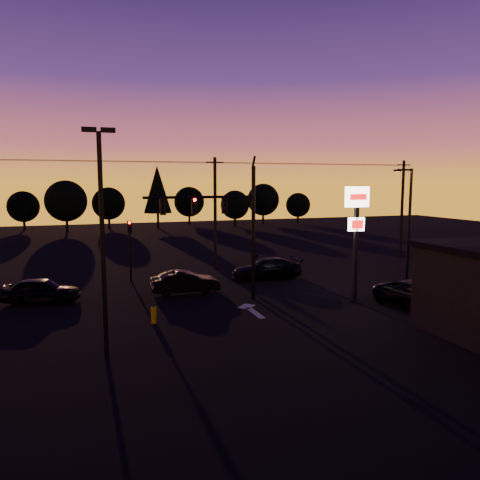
# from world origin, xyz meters

# --- Properties ---
(ground) EXTENTS (120.00, 120.00, 0.00)m
(ground) POSITION_xyz_m (0.00, 0.00, 0.00)
(ground) COLOR black
(ground) RESTS_ON ground
(lane_arrow) EXTENTS (1.20, 3.10, 0.01)m
(lane_arrow) POSITION_xyz_m (0.50, 1.67, 0.01)
(lane_arrow) COLOR beige
(lane_arrow) RESTS_ON ground
(traffic_signal_mast) EXTENTS (6.79, 0.52, 8.58)m
(traffic_signal_mast) POSITION_xyz_m (-0.10, 3.99, 4.94)
(traffic_signal_mast) COLOR black
(traffic_signal_mast) RESTS_ON ground
(secondary_signal) EXTENTS (0.30, 0.31, 4.35)m
(secondary_signal) POSITION_xyz_m (-5.00, 11.49, 2.86)
(secondary_signal) COLOR black
(secondary_signal) RESTS_ON ground
(parking_lot_light) EXTENTS (1.25, 0.30, 9.14)m
(parking_lot_light) POSITION_xyz_m (-7.50, -3.00, 5.27)
(parking_lot_light) COLOR black
(parking_lot_light) RESTS_ON ground
(pylon_sign) EXTENTS (1.50, 0.28, 6.80)m
(pylon_sign) POSITION_xyz_m (7.00, 1.50, 4.91)
(pylon_sign) COLOR black
(pylon_sign) RESTS_ON ground
(streetlight) EXTENTS (1.55, 0.35, 8.00)m
(streetlight) POSITION_xyz_m (13.91, 5.50, 4.42)
(streetlight) COLOR black
(streetlight) RESTS_ON ground
(utility_pole_1) EXTENTS (1.40, 0.26, 9.00)m
(utility_pole_1) POSITION_xyz_m (2.00, 14.00, 4.59)
(utility_pole_1) COLOR black
(utility_pole_1) RESTS_ON ground
(utility_pole_2) EXTENTS (1.40, 0.26, 9.00)m
(utility_pole_2) POSITION_xyz_m (20.00, 14.00, 4.59)
(utility_pole_2) COLOR black
(utility_pole_2) RESTS_ON ground
(power_wires) EXTENTS (36.00, 1.22, 0.07)m
(power_wires) POSITION_xyz_m (2.00, 14.00, 8.57)
(power_wires) COLOR black
(power_wires) RESTS_ON ground
(bollard) EXTENTS (0.28, 0.28, 0.83)m
(bollard) POSITION_xyz_m (-5.00, 0.92, 0.41)
(bollard) COLOR #CDAC00
(bollard) RESTS_ON ground
(tree_1) EXTENTS (4.54, 4.54, 5.71)m
(tree_1) POSITION_xyz_m (-16.00, 53.00, 3.43)
(tree_1) COLOR black
(tree_1) RESTS_ON ground
(tree_2) EXTENTS (5.77, 5.78, 7.26)m
(tree_2) POSITION_xyz_m (-10.00, 48.00, 4.37)
(tree_2) COLOR black
(tree_2) RESTS_ON ground
(tree_3) EXTENTS (4.95, 4.95, 6.22)m
(tree_3) POSITION_xyz_m (-4.00, 52.00, 3.75)
(tree_3) COLOR black
(tree_3) RESTS_ON ground
(tree_4) EXTENTS (4.18, 4.18, 9.50)m
(tree_4) POSITION_xyz_m (3.00, 49.00, 5.93)
(tree_4) COLOR black
(tree_4) RESTS_ON ground
(tree_5) EXTENTS (4.95, 4.95, 6.22)m
(tree_5) POSITION_xyz_m (9.00, 54.00, 3.75)
(tree_5) COLOR black
(tree_5) RESTS_ON ground
(tree_6) EXTENTS (4.54, 4.54, 5.71)m
(tree_6) POSITION_xyz_m (15.00, 48.00, 3.43)
(tree_6) COLOR black
(tree_6) RESTS_ON ground
(tree_7) EXTENTS (5.36, 5.36, 6.74)m
(tree_7) POSITION_xyz_m (21.00, 51.00, 4.06)
(tree_7) COLOR black
(tree_7) RESTS_ON ground
(tree_8) EXTENTS (4.12, 4.12, 5.19)m
(tree_8) POSITION_xyz_m (27.00, 50.00, 3.12)
(tree_8) COLOR black
(tree_8) RESTS_ON ground
(car_left) EXTENTS (4.70, 2.83, 1.50)m
(car_left) POSITION_xyz_m (-10.60, 7.07, 0.75)
(car_left) COLOR black
(car_left) RESTS_ON ground
(car_mid) EXTENTS (4.38, 1.66, 1.43)m
(car_mid) POSITION_xyz_m (-2.10, 6.75, 0.71)
(car_mid) COLOR black
(car_mid) RESTS_ON ground
(car_right) EXTENTS (5.23, 2.32, 1.49)m
(car_right) POSITION_xyz_m (4.52, 9.20, 0.75)
(car_right) COLOR black
(car_right) RESTS_ON ground
(suv_parked) EXTENTS (3.64, 5.82, 1.50)m
(suv_parked) POSITION_xyz_m (9.56, -1.27, 0.75)
(suv_parked) COLOR black
(suv_parked) RESTS_ON ground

